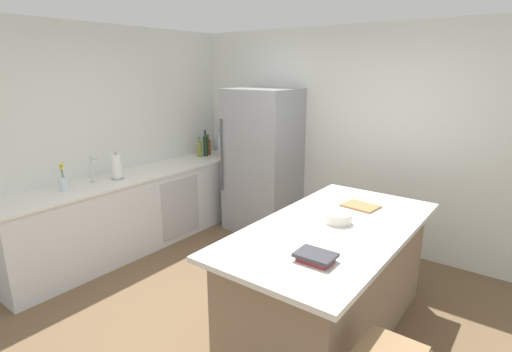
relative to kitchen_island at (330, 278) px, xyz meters
name	(u,v)px	position (x,y,z in m)	size (l,w,h in m)	color
ground_plane	(250,330)	(-0.51, -0.42, -0.47)	(7.20, 7.20, 0.00)	brown
wall_rear	(365,139)	(-0.51, 1.83, 0.83)	(6.00, 0.10, 2.60)	silver
wall_left	(75,144)	(-2.96, -0.42, 0.83)	(0.10, 6.00, 2.60)	silver
counter_run_left	(139,210)	(-2.60, 0.09, -0.01)	(0.63, 3.22, 0.91)	silver
kitchen_island	(330,278)	(0.00, 0.00, 0.00)	(1.07, 2.11, 0.92)	#8E755B
refrigerator	(263,161)	(-1.72, 1.43, 0.47)	(0.86, 0.74, 1.87)	#93969B
sink_faucet	(92,169)	(-2.65, -0.43, 0.60)	(0.15, 0.05, 0.30)	silver
flower_vase	(63,182)	(-2.63, -0.76, 0.53)	(0.09, 0.09, 0.29)	silver
paper_towel_roll	(117,167)	(-2.59, -0.17, 0.57)	(0.14, 0.14, 0.31)	gray
hot_sauce_bottle	(220,147)	(-2.62, 1.59, 0.53)	(0.05, 0.05, 0.23)	red
soda_bottle	(220,145)	(-2.52, 1.49, 0.58)	(0.07, 0.07, 0.36)	silver
whiskey_bottle	(208,147)	(-2.67, 1.39, 0.56)	(0.07, 0.07, 0.29)	brown
wine_bottle	(205,145)	(-2.64, 1.30, 0.59)	(0.06, 0.06, 0.37)	#19381E
olive_oil_bottle	(200,149)	(-2.66, 1.20, 0.55)	(0.06, 0.06, 0.28)	olive
cookbook_stack	(316,257)	(0.17, -0.60, 0.48)	(0.25, 0.19, 0.06)	#A83338
mixing_bowl	(338,218)	(0.00, 0.09, 0.50)	(0.22, 0.22, 0.08)	silver
cutting_board	(360,206)	(-0.01, 0.55, 0.46)	(0.32, 0.25, 0.02)	#9E7042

